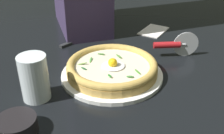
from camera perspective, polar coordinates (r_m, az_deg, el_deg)
ground_plane at (r=0.86m, az=-0.35°, el=-1.88°), size 2.40×2.40×0.03m
pizza_plate at (r=0.83m, az=0.00°, el=-1.58°), size 0.31×0.31×0.01m
pizza at (r=0.81m, az=0.00°, el=-0.01°), size 0.27×0.27×0.05m
side_bowl at (r=0.65m, az=-19.50°, el=-11.62°), size 0.09×0.09×0.04m
pizza_cutter at (r=0.95m, az=12.90°, el=4.63°), size 0.14×0.09×0.09m
table_knife at (r=1.07m, az=-7.59°, el=5.44°), size 0.22×0.07×0.01m
drinking_glass at (r=0.73m, az=-16.02°, el=-2.80°), size 0.07×0.07×0.12m
folded_napkin at (r=1.18m, az=8.82°, el=7.66°), size 0.17×0.14×0.01m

